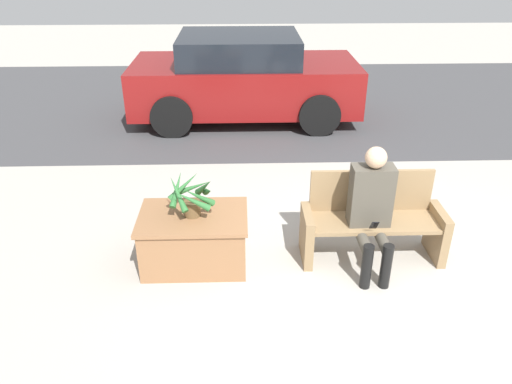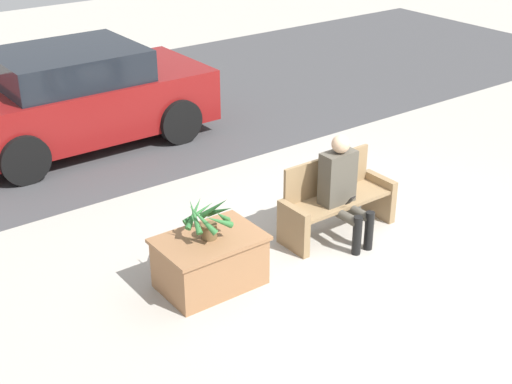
# 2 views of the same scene
# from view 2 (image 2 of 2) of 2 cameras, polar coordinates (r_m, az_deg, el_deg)

# --- Properties ---
(ground_plane) EXTENTS (30.00, 30.00, 0.00)m
(ground_plane) POSITION_cam_2_polar(r_m,az_deg,el_deg) (8.37, 8.62, -4.24)
(ground_plane) COLOR #ADA89E
(road_surface) EXTENTS (20.00, 6.00, 0.01)m
(road_surface) POSITION_cam_2_polar(r_m,az_deg,el_deg) (12.73, -10.08, 6.58)
(road_surface) COLOR #424244
(road_surface) RESTS_ON ground_plane
(bench) EXTENTS (1.46, 0.50, 0.90)m
(bench) POSITION_cam_2_polar(r_m,az_deg,el_deg) (8.45, 6.37, -0.62)
(bench) COLOR #8C704C
(bench) RESTS_ON ground_plane
(person_seated) EXTENTS (0.41, 0.63, 1.28)m
(person_seated) POSITION_cam_2_polar(r_m,az_deg,el_deg) (8.17, 6.93, 0.56)
(person_seated) COLOR #4C473D
(person_seated) RESTS_ON ground_plane
(planter_box) EXTENTS (1.08, 0.74, 0.57)m
(planter_box) POSITION_cam_2_polar(r_m,az_deg,el_deg) (7.44, -3.70, -5.45)
(planter_box) COLOR #936642
(planter_box) RESTS_ON ground_plane
(potted_plant) EXTENTS (0.49, 0.50, 0.43)m
(potted_plant) POSITION_cam_2_polar(r_m,az_deg,el_deg) (7.21, -3.83, -2.13)
(potted_plant) COLOR brown
(potted_plant) RESTS_ON planter_box
(parked_car) EXTENTS (3.94, 1.98, 1.49)m
(parked_car) POSITION_cam_2_polar(r_m,az_deg,el_deg) (11.15, -14.12, 7.36)
(parked_car) COLOR maroon
(parked_car) RESTS_ON ground_plane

